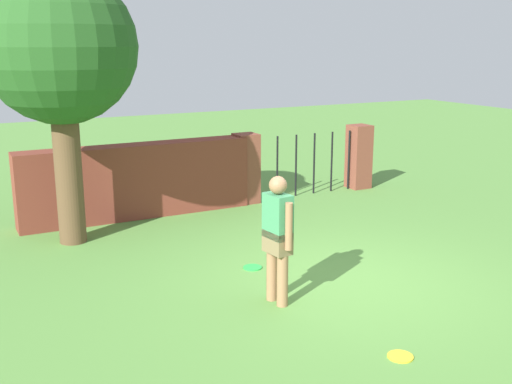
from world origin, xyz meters
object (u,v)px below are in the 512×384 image
(frisbee_yellow, at_px, (400,356))
(frisbee_green, at_px, (252,267))
(tree, at_px, (60,51))
(person, at_px, (278,234))

(frisbee_yellow, bearing_deg, frisbee_green, 93.13)
(frisbee_yellow, bearing_deg, tree, 111.95)
(frisbee_green, bearing_deg, frisbee_yellow, -86.87)
(person, xyz_separation_m, frisbee_green, (0.28, 1.21, -0.89))
(tree, relative_size, frisbee_yellow, 15.89)
(person, bearing_deg, tree, -160.95)
(frisbee_green, bearing_deg, person, -103.16)
(person, distance_m, frisbee_green, 1.53)
(tree, xyz_separation_m, frisbee_yellow, (2.19, -5.45, -3.03))
(frisbee_yellow, xyz_separation_m, frisbee_green, (-0.16, 3.01, 0.00))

